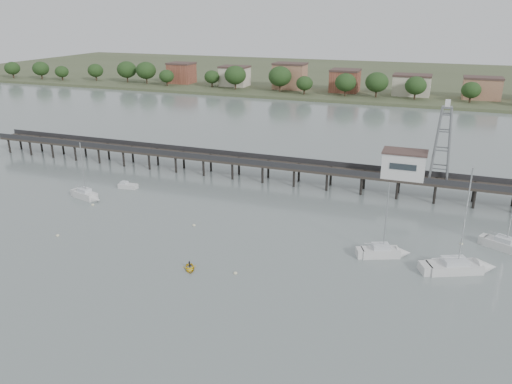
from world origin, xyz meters
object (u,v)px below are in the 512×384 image
sailboat_b (88,196)px  sailboat_d (466,267)px  lattice_tower (442,145)px  pier (281,165)px  yellow_dinghy (190,269)px  sailboat_c (387,252)px  white_tender (128,186)px  sailboat_e (511,247)px

sailboat_b → sailboat_d: 68.67m
lattice_tower → sailboat_b: size_ratio=1.31×
pier → sailboat_d: (36.44, -28.00, -3.17)m
sailboat_b → yellow_dinghy: (31.61, -18.29, -0.65)m
pier → yellow_dinghy: size_ratio=54.81×
sailboat_d → pier: bearing=117.9°
sailboat_c → white_tender: (-54.07, 12.44, -0.17)m
lattice_tower → sailboat_e: lattice_tower is taller
lattice_tower → sailboat_e: bearing=-59.0°
white_tender → yellow_dinghy: 38.62m
white_tender → sailboat_b: bearing=-115.6°
sailboat_d → white_tender: (-65.04, 13.20, -0.15)m
sailboat_e → sailboat_c: (-17.47, -8.21, -0.00)m
sailboat_b → sailboat_e: bearing=17.5°
sailboat_e → white_tender: 71.66m
sailboat_b → white_tender: 8.83m
sailboat_b → sailboat_d: sailboat_d is taller
white_tender → yellow_dinghy: size_ratio=1.47×
lattice_tower → sailboat_d: 30.30m
pier → sailboat_d: 46.06m
sailboat_d → white_tender: sailboat_d is taller
sailboat_e → sailboat_d: sailboat_d is taller
pier → lattice_tower: 32.34m
sailboat_e → sailboat_b: bearing=-151.0°
lattice_tower → sailboat_c: (-6.03, -27.24, -10.45)m
sailboat_e → white_tender: size_ratio=3.06×
sailboat_c → sailboat_b: bearing=152.7°
sailboat_e → sailboat_b: (-74.98, -3.90, 0.00)m
sailboat_b → sailboat_c: size_ratio=0.96×
lattice_tower → sailboat_b: lattice_tower is taller
sailboat_b → white_tender: bearing=81.6°
pier → lattice_tower: size_ratio=9.68×
lattice_tower → sailboat_c: size_ratio=1.25×
sailboat_d → white_tender: 66.36m
lattice_tower → white_tender: lattice_tower is taller
pier → sailboat_b: bearing=-144.4°
sailboat_e → white_tender: (-71.53, 4.23, -0.17)m
sailboat_c → yellow_dinghy: 29.44m
pier → sailboat_b: (-32.04, -22.93, -3.15)m
sailboat_b → yellow_dinghy: bearing=-15.5°
sailboat_c → white_tender: sailboat_c is taller
sailboat_b → sailboat_c: bearing=10.3°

